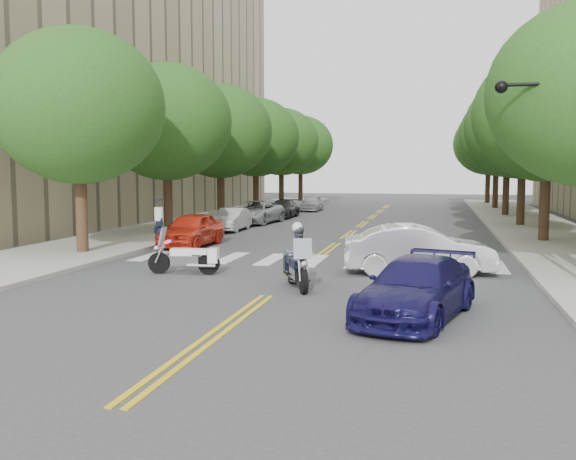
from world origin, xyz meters
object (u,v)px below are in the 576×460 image
(motorcycle_parked, at_px, (190,258))
(sedan_blue, at_px, (417,288))
(convertible, at_px, (419,249))
(officer_standing, at_px, (159,230))
(motorcycle_police, at_px, (297,259))

(motorcycle_parked, distance_m, sedan_blue, 8.31)
(convertible, bearing_deg, officer_standing, 63.57)
(officer_standing, height_order, convertible, officer_standing)
(motorcycle_parked, height_order, sedan_blue, motorcycle_parked)
(officer_standing, bearing_deg, sedan_blue, -2.44)
(convertible, xyz_separation_m, sedan_blue, (0.12, -6.10, -0.11))
(motorcycle_parked, xyz_separation_m, convertible, (6.91, 1.67, 0.26))
(motorcycle_police, xyz_separation_m, officer_standing, (-7.01, 6.51, 0.03))
(motorcycle_police, height_order, sedan_blue, motorcycle_police)
(motorcycle_police, distance_m, convertible, 4.51)
(motorcycle_parked, distance_m, officer_standing, 5.97)
(convertible, bearing_deg, motorcycle_police, 126.67)
(motorcycle_police, xyz_separation_m, convertible, (3.18, 3.19, -0.05))
(sedan_blue, bearing_deg, motorcycle_police, 154.04)
(motorcycle_police, xyz_separation_m, motorcycle_parked, (-3.72, 1.53, -0.31))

